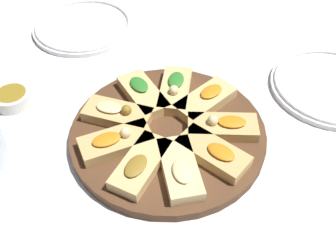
# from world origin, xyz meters

# --- Properties ---
(ground_plane) EXTENTS (3.00, 3.00, 0.00)m
(ground_plane) POSITION_xyz_m (0.00, 0.00, 0.00)
(ground_plane) COLOR white
(serving_board) EXTENTS (0.34, 0.34, 0.02)m
(serving_board) POSITION_xyz_m (0.00, 0.00, 0.01)
(serving_board) COLOR #51331E
(serving_board) RESTS_ON ground_plane
(focaccia_slice_0) EXTENTS (0.12, 0.07, 0.03)m
(focaccia_slice_0) POSITION_xyz_m (-0.09, -0.01, 0.03)
(focaccia_slice_0) COLOR tan
(focaccia_slice_0) RESTS_ON serving_board
(focaccia_slice_1) EXTENTS (0.12, 0.12, 0.03)m
(focaccia_slice_1) POSITION_xyz_m (-0.06, -0.07, 0.03)
(focaccia_slice_1) COLOR #DBB775
(focaccia_slice_1) RESTS_ON serving_board
(focaccia_slice_2) EXTENTS (0.06, 0.12, 0.03)m
(focaccia_slice_2) POSITION_xyz_m (-0.01, -0.09, 0.03)
(focaccia_slice_2) COLOR #E5C689
(focaccia_slice_2) RESTS_ON serving_board
(focaccia_slice_3) EXTENTS (0.11, 0.13, 0.03)m
(focaccia_slice_3) POSITION_xyz_m (0.05, -0.08, 0.03)
(focaccia_slice_3) COLOR tan
(focaccia_slice_3) RESTS_ON serving_board
(focaccia_slice_4) EXTENTS (0.13, 0.09, 0.03)m
(focaccia_slice_4) POSITION_xyz_m (0.09, -0.03, 0.03)
(focaccia_slice_4) COLOR tan
(focaccia_slice_4) RESTS_ON serving_board
(focaccia_slice_5) EXTENTS (0.13, 0.10, 0.03)m
(focaccia_slice_5) POSITION_xyz_m (0.08, 0.04, 0.03)
(focaccia_slice_5) COLOR #DBB775
(focaccia_slice_5) RESTS_ON serving_board
(focaccia_slice_6) EXTENTS (0.10, 0.13, 0.03)m
(focaccia_slice_6) POSITION_xyz_m (0.04, 0.09, 0.03)
(focaccia_slice_6) COLOR #DBB775
(focaccia_slice_6) RESTS_ON serving_board
(focaccia_slice_7) EXTENTS (0.08, 0.13, 0.03)m
(focaccia_slice_7) POSITION_xyz_m (-0.02, 0.09, 0.03)
(focaccia_slice_7) COLOR #DBB775
(focaccia_slice_7) RESTS_ON serving_board
(focaccia_slice_8) EXTENTS (0.13, 0.11, 0.03)m
(focaccia_slice_8) POSITION_xyz_m (-0.08, 0.05, 0.03)
(focaccia_slice_8) COLOR tan
(focaccia_slice_8) RESTS_ON serving_board
(plate_left) EXTENTS (0.23, 0.23, 0.02)m
(plate_left) POSITION_xyz_m (-0.10, 0.39, 0.01)
(plate_left) COLOR white
(plate_left) RESTS_ON ground_plane
(plate_right) EXTENTS (0.24, 0.24, 0.02)m
(plate_right) POSITION_xyz_m (0.35, 0.04, 0.01)
(plate_right) COLOR white
(plate_right) RESTS_ON ground_plane
(dipping_bowl) EXTENTS (0.07, 0.07, 0.03)m
(dipping_bowl) POSITION_xyz_m (-0.26, 0.16, 0.01)
(dipping_bowl) COLOR silver
(dipping_bowl) RESTS_ON ground_plane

